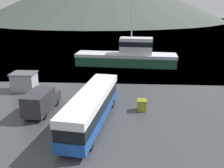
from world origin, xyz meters
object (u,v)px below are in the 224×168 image
Objects in this scene: tour_bus at (92,106)px; storage_bin at (142,105)px; fishing_boat at (128,55)px; delivery_van at (41,101)px; dock_kiosk at (24,81)px.

tour_bus reaches higher than storage_bin.
storage_bin is (1.45, -20.74, -1.28)m from fishing_boat.
delivery_van is at bearing -173.91° from storage_bin.
fishing_boat is at bearing 89.74° from tour_bus.
tour_bus reaches higher than delivery_van.
fishing_boat reaches higher than storage_bin.
tour_bus is 24.40m from fishing_boat.
delivery_van is 23.75m from fishing_boat.
tour_bus is 13.84m from dock_kiosk.
storage_bin is at bearing 10.53° from delivery_van.
fishing_boat is 15.56× the size of storage_bin.
storage_bin is (10.66, 1.14, -0.68)m from delivery_van.
dock_kiosk is (-10.32, 9.20, -0.60)m from tour_bus.
dock_kiosk is at bearing 159.20° from storage_bin.
fishing_boat reaches higher than dock_kiosk.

